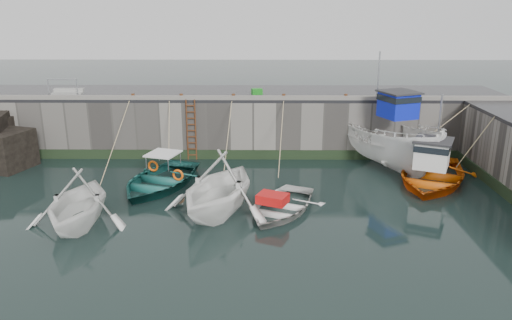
{
  "coord_description": "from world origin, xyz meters",
  "views": [
    {
      "loc": [
        1.62,
        -15.28,
        7.84
      ],
      "look_at": [
        1.41,
        5.98,
        1.2
      ],
      "focal_mm": 35.0,
      "sensor_mm": 36.0,
      "label": 1
    }
  ],
  "objects_px": {
    "boat_near_navy": "(280,210)",
    "bollard_b": "(181,96)",
    "boat_far_orange": "(431,174)",
    "fish_crate": "(257,91)",
    "boat_near_white": "(80,224)",
    "boat_near_blue": "(160,186)",
    "bollard_a": "(133,96)",
    "ladder": "(191,130)",
    "bollard_c": "(233,97)",
    "boat_near_blacktrim": "(219,212)",
    "bollard_e": "(346,97)",
    "boat_far_white": "(388,142)",
    "bollard_d": "(284,97)"
  },
  "relations": [
    {
      "from": "bollard_a",
      "to": "bollard_d",
      "type": "distance_m",
      "value": 7.8
    },
    {
      "from": "bollard_c",
      "to": "bollard_e",
      "type": "bearing_deg",
      "value": 0.0
    },
    {
      "from": "boat_far_white",
      "to": "boat_far_orange",
      "type": "distance_m",
      "value": 3.02
    },
    {
      "from": "boat_near_white",
      "to": "bollard_e",
      "type": "relative_size",
      "value": 16.3
    },
    {
      "from": "boat_near_white",
      "to": "bollard_c",
      "type": "height_order",
      "value": "bollard_c"
    },
    {
      "from": "ladder",
      "to": "bollard_d",
      "type": "xyz_separation_m",
      "value": [
        4.8,
        0.34,
        1.71
      ]
    },
    {
      "from": "boat_near_white",
      "to": "fish_crate",
      "type": "xyz_separation_m",
      "value": [
        6.56,
        9.97,
        3.32
      ]
    },
    {
      "from": "fish_crate",
      "to": "boat_near_blue",
      "type": "bearing_deg",
      "value": -140.46
    },
    {
      "from": "bollard_a",
      "to": "ladder",
      "type": "bearing_deg",
      "value": -6.38
    },
    {
      "from": "boat_near_white",
      "to": "boat_near_blacktrim",
      "type": "xyz_separation_m",
      "value": [
        5.12,
        1.17,
        0.0
      ]
    },
    {
      "from": "ladder",
      "to": "boat_near_white",
      "type": "distance_m",
      "value": 8.9
    },
    {
      "from": "boat_far_orange",
      "to": "bollard_c",
      "type": "xyz_separation_m",
      "value": [
        -9.28,
        3.76,
        2.9
      ]
    },
    {
      "from": "boat_far_orange",
      "to": "fish_crate",
      "type": "distance_m",
      "value": 10.05
    },
    {
      "from": "boat_near_navy",
      "to": "bollard_d",
      "type": "height_order",
      "value": "bollard_d"
    },
    {
      "from": "ladder",
      "to": "bollard_a",
      "type": "relative_size",
      "value": 11.43
    },
    {
      "from": "boat_near_blacktrim",
      "to": "bollard_e",
      "type": "xyz_separation_m",
      "value": [
        6.03,
        7.34,
        3.3
      ]
    },
    {
      "from": "bollard_c",
      "to": "bollard_e",
      "type": "height_order",
      "value": "same"
    },
    {
      "from": "boat_far_white",
      "to": "fish_crate",
      "type": "bearing_deg",
      "value": 136.13
    },
    {
      "from": "boat_near_blue",
      "to": "boat_near_navy",
      "type": "height_order",
      "value": "boat_near_blue"
    },
    {
      "from": "boat_near_blue",
      "to": "boat_far_orange",
      "type": "xyz_separation_m",
      "value": [
        12.43,
        0.66,
        0.4
      ]
    },
    {
      "from": "boat_near_blue",
      "to": "bollard_b",
      "type": "xyz_separation_m",
      "value": [
        0.45,
        4.42,
        3.3
      ]
    },
    {
      "from": "bollard_c",
      "to": "boat_near_blacktrim",
      "type": "bearing_deg",
      "value": -91.82
    },
    {
      "from": "bollard_c",
      "to": "boat_near_blue",
      "type": "bearing_deg",
      "value": -125.53
    },
    {
      "from": "fish_crate",
      "to": "boat_far_white",
      "type": "bearing_deg",
      "value": -36.16
    },
    {
      "from": "bollard_a",
      "to": "bollard_e",
      "type": "xyz_separation_m",
      "value": [
        11.0,
        0.0,
        0.0
      ]
    },
    {
      "from": "boat_near_white",
      "to": "boat_far_white",
      "type": "xyz_separation_m",
      "value": [
        13.18,
        7.27,
        1.24
      ]
    },
    {
      "from": "boat_near_white",
      "to": "boat_far_orange",
      "type": "xyz_separation_m",
      "value": [
        14.63,
        4.75,
        0.4
      ]
    },
    {
      "from": "boat_near_navy",
      "to": "boat_near_blacktrim",
      "type": "bearing_deg",
      "value": -151.82
    },
    {
      "from": "ladder",
      "to": "boat_far_white",
      "type": "relative_size",
      "value": 0.39
    },
    {
      "from": "bollard_a",
      "to": "boat_far_orange",
      "type": "bearing_deg",
      "value": -14.54
    },
    {
      "from": "boat_near_blue",
      "to": "boat_near_blacktrim",
      "type": "xyz_separation_m",
      "value": [
        2.92,
        -2.92,
        0.0
      ]
    },
    {
      "from": "boat_near_navy",
      "to": "fish_crate",
      "type": "relative_size",
      "value": 7.96
    },
    {
      "from": "ladder",
      "to": "bollard_c",
      "type": "bearing_deg",
      "value": 8.67
    },
    {
      "from": "bollard_a",
      "to": "bollard_d",
      "type": "bearing_deg",
      "value": 0.0
    },
    {
      "from": "bollard_c",
      "to": "bollard_e",
      "type": "distance_m",
      "value": 5.8
    },
    {
      "from": "fish_crate",
      "to": "boat_near_navy",
      "type": "bearing_deg",
      "value": -97.33
    },
    {
      "from": "boat_near_blue",
      "to": "boat_near_navy",
      "type": "bearing_deg",
      "value": -9.63
    },
    {
      "from": "boat_far_white",
      "to": "bollard_a",
      "type": "xyz_separation_m",
      "value": [
        -13.03,
        1.24,
        2.06
      ]
    },
    {
      "from": "fish_crate",
      "to": "bollard_d",
      "type": "relative_size",
      "value": 1.99
    },
    {
      "from": "boat_near_white",
      "to": "boat_near_blue",
      "type": "bearing_deg",
      "value": 60.2
    },
    {
      "from": "boat_far_orange",
      "to": "boat_near_navy",
      "type": "bearing_deg",
      "value": -129.35
    },
    {
      "from": "boat_near_white",
      "to": "fish_crate",
      "type": "height_order",
      "value": "fish_crate"
    },
    {
      "from": "boat_far_orange",
      "to": "boat_near_blue",
      "type": "bearing_deg",
      "value": -152.0
    },
    {
      "from": "boat_near_white",
      "to": "boat_far_orange",
      "type": "bearing_deg",
      "value": 16.46
    },
    {
      "from": "boat_near_navy",
      "to": "bollard_b",
      "type": "xyz_separation_m",
      "value": [
        -4.9,
        7.16,
        3.3
      ]
    },
    {
      "from": "ladder",
      "to": "bollard_b",
      "type": "distance_m",
      "value": 1.81
    },
    {
      "from": "boat_far_white",
      "to": "bollard_b",
      "type": "xyz_separation_m",
      "value": [
        -10.53,
        1.24,
        2.06
      ]
    },
    {
      "from": "boat_near_navy",
      "to": "bollard_a",
      "type": "distance_m",
      "value": 10.81
    },
    {
      "from": "boat_near_blue",
      "to": "bollard_b",
      "type": "distance_m",
      "value": 5.53
    },
    {
      "from": "boat_near_blue",
      "to": "boat_far_orange",
      "type": "bearing_deg",
      "value": 20.52
    }
  ]
}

